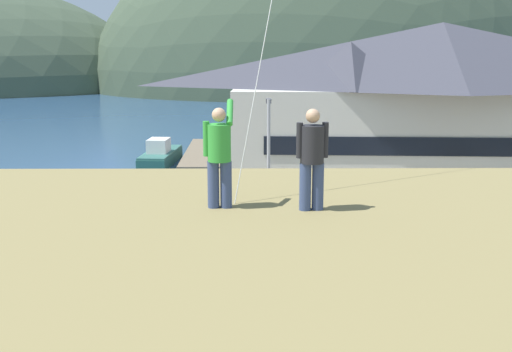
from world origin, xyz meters
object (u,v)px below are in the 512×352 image
object	(u,v)px
parked_car_mid_row_near	(350,303)
person_kite_flyer	(219,154)
parked_car_front_row_red	(7,321)
parked_car_mid_row_center	(367,249)
moored_boat_outer_mooring	(243,151)
parked_car_front_row_end	(205,256)
person_companion	(312,156)
wharf_dock	(205,155)
parking_light_pole	(268,162)
parked_car_lone_by_shed	(88,250)
moored_boat_wharfside	(160,155)
harbor_lodge	(439,105)

from	to	relation	value
parked_car_mid_row_near	person_kite_flyer	distance (m)	12.47
parked_car_front_row_red	parked_car_mid_row_center	size ratio (longest dim) A/B	0.97
parked_car_mid_row_near	person_kite_flyer	size ratio (longest dim) A/B	2.30
moored_boat_outer_mooring	parked_car_front_row_red	xyz separation A→B (m)	(-7.18, -34.47, 0.34)
parked_car_mid_row_near	parked_car_mid_row_center	world-z (taller)	same
parked_car_front_row_end	person_companion	distance (m)	16.53
person_kite_flyer	wharf_dock	bearing A→B (deg)	94.50
person_kite_flyer	parking_light_pole	bearing A→B (deg)	85.80
parked_car_mid_row_near	person_companion	size ratio (longest dim) A/B	2.45
person_kite_flyer	person_companion	size ratio (longest dim) A/B	1.07
parked_car_lone_by_shed	person_kite_flyer	world-z (taller)	person_kite_flyer
wharf_dock	person_kite_flyer	size ratio (longest dim) A/B	7.50
moored_boat_wharfside	moored_boat_outer_mooring	world-z (taller)	same
person_kite_flyer	harbor_lodge	bearing A→B (deg)	67.16
harbor_lodge	parked_car_lone_by_shed	size ratio (longest dim) A/B	6.53
wharf_dock	parked_car_front_row_end	size ratio (longest dim) A/B	3.23
harbor_lodge	parking_light_pole	xyz separation A→B (m)	(-11.27, -11.02, -1.65)
harbor_lodge	parked_car_front_row_end	distance (m)	21.47
moored_boat_outer_mooring	parked_car_mid_row_center	world-z (taller)	moored_boat_outer_mooring
parked_car_mid_row_center	person_companion	world-z (taller)	person_companion
parking_light_pole	person_companion	xyz separation A→B (m)	(0.18, -19.24, 3.75)
moored_boat_wharfside	parked_car_mid_row_center	bearing A→B (deg)	-63.78
wharf_dock	person_kite_flyer	distance (m)	43.41
moored_boat_outer_mooring	parked_car_front_row_end	xyz separation A→B (m)	(-1.30, -28.18, 0.34)
parked_car_lone_by_shed	person_companion	distance (m)	18.76
parked_car_front_row_end	parking_light_pole	xyz separation A→B (m)	(2.78, 4.49, 3.12)
parked_car_lone_by_shed	wharf_dock	bearing A→B (deg)	83.52
parked_car_lone_by_shed	person_companion	size ratio (longest dim) A/B	2.48
person_companion	parked_car_lone_by_shed	bearing A→B (deg)	117.40
harbor_lodge	wharf_dock	xyz separation A→B (m)	(-16.03, 12.52, -5.48)
wharf_dock	parked_car_mid_row_near	xyz separation A→B (m)	(7.30, -32.99, 0.71)
moored_boat_wharfside	moored_boat_outer_mooring	bearing A→B (deg)	18.73
harbor_lodge	person_companion	size ratio (longest dim) A/B	16.22
moored_boat_outer_mooring	parked_car_front_row_red	bearing A→B (deg)	-101.77
moored_boat_outer_mooring	person_kite_flyer	xyz separation A→B (m)	(0.08, -42.74, 7.23)
parked_car_lone_by_shed	parked_car_front_row_red	bearing A→B (deg)	-96.55
moored_boat_outer_mooring	parked_car_mid_row_near	distance (m)	33.37
parked_car_lone_by_shed	parked_car_mid_row_center	world-z (taller)	same
parked_car_front_row_red	parked_car_front_row_end	world-z (taller)	same
parking_light_pole	person_kite_flyer	distance (m)	19.48
moored_boat_wharfside	person_companion	xyz separation A→B (m)	(8.40, -40.63, 7.21)
parked_car_front_row_red	person_kite_flyer	size ratio (longest dim) A/B	2.27
parked_car_front_row_red	parked_car_mid_row_near	xyz separation A→B (m)	(11.21, 1.34, 0.00)
parked_car_front_row_red	person_kite_flyer	distance (m)	12.98
wharf_dock	parked_car_mid_row_near	distance (m)	33.80
moored_boat_outer_mooring	person_kite_flyer	world-z (taller)	person_kite_flyer
parked_car_front_row_red	person_companion	world-z (taller)	person_companion
harbor_lodge	parked_car_lone_by_shed	distance (m)	24.63
parking_light_pole	parked_car_mid_row_near	bearing A→B (deg)	-74.90
parked_car_mid_row_near	parked_car_front_row_end	xyz separation A→B (m)	(-5.33, 4.95, 0.00)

